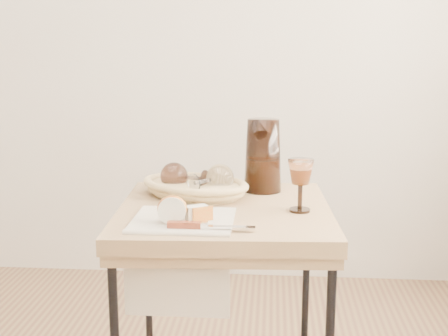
# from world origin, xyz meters

# --- Properties ---
(wall_back) EXTENTS (3.60, 0.00, 2.70)m
(wall_back) POSITION_xyz_m (0.00, 1.80, 1.35)
(wall_back) COLOR beige
(wall_back) RESTS_ON ground
(side_table) EXTENTS (0.64, 0.64, 0.78)m
(side_table) POSITION_xyz_m (0.61, 0.39, 0.39)
(side_table) COLOR brown
(side_table) RESTS_ON floor
(tea_towel) EXTENTS (0.27, 0.24, 0.01)m
(tea_towel) POSITION_xyz_m (0.51, 0.25, 0.78)
(tea_towel) COLOR beige
(tea_towel) RESTS_ON side_table
(bread_basket) EXTENTS (0.37, 0.32, 0.05)m
(bread_basket) POSITION_xyz_m (0.51, 0.51, 0.80)
(bread_basket) COLOR #A98749
(bread_basket) RESTS_ON side_table
(goblet_lying_a) EXTENTS (0.16, 0.13, 0.09)m
(goblet_lying_a) POSITION_xyz_m (0.48, 0.53, 0.83)
(goblet_lying_a) COLOR #473028
(goblet_lying_a) RESTS_ON bread_basket
(goblet_lying_b) EXTENTS (0.16, 0.16, 0.09)m
(goblet_lying_b) POSITION_xyz_m (0.56, 0.49, 0.83)
(goblet_lying_b) COLOR white
(goblet_lying_b) RESTS_ON bread_basket
(pitcher) EXTENTS (0.21, 0.27, 0.27)m
(pitcher) POSITION_xyz_m (0.72, 0.60, 0.89)
(pitcher) COLOR black
(pitcher) RESTS_ON side_table
(wine_goblet) EXTENTS (0.07, 0.07, 0.15)m
(wine_goblet) POSITION_xyz_m (0.83, 0.37, 0.85)
(wine_goblet) COLOR white
(wine_goblet) RESTS_ON side_table
(apple_half) EXTENTS (0.08, 0.05, 0.07)m
(apple_half) POSITION_xyz_m (0.49, 0.21, 0.82)
(apple_half) COLOR #BE2505
(apple_half) RESTS_ON tea_towel
(apple_wedge) EXTENTS (0.06, 0.05, 0.04)m
(apple_wedge) POSITION_xyz_m (0.55, 0.24, 0.80)
(apple_wedge) COLOR white
(apple_wedge) RESTS_ON tea_towel
(table_knife) EXTENTS (0.22, 0.02, 0.02)m
(table_knife) POSITION_xyz_m (0.59, 0.17, 0.79)
(table_knife) COLOR silver
(table_knife) RESTS_ON tea_towel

